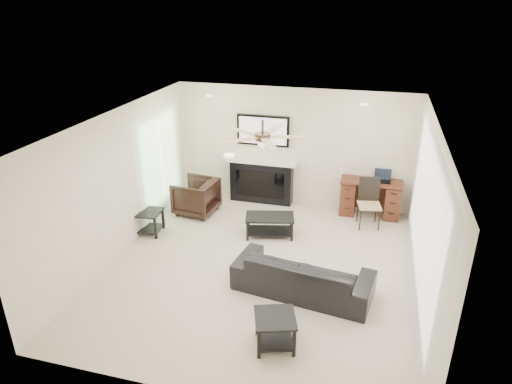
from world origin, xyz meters
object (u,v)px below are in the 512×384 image
armchair (196,197)px  desk (370,197)px  coffee_table (270,226)px  fireplace_unit (261,160)px  sofa (303,274)px

armchair → desk: 3.58m
coffee_table → desk: bearing=24.8°
fireplace_unit → desk: size_ratio=1.57×
coffee_table → fireplace_unit: 1.72m
fireplace_unit → sofa: bearing=-64.8°
sofa → desk: 3.13m
armchair → fireplace_unit: 1.58m
fireplace_unit → coffee_table: bearing=-69.7°
coffee_table → desk: (1.78, 1.40, 0.18)m
sofa → armchair: (-2.60, 2.15, 0.06)m
sofa → desk: (0.88, 3.00, 0.07)m
armchair → desk: bearing=110.3°
fireplace_unit → desk: bearing=-1.1°
armchair → sofa: bearing=56.9°
armchair → fireplace_unit: bearing=134.2°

